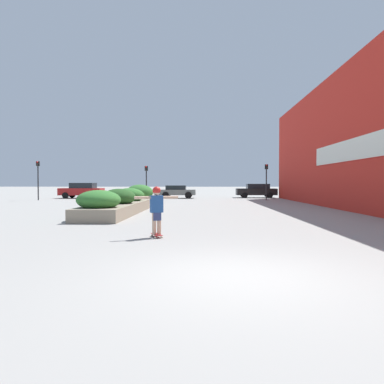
# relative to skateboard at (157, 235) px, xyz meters

# --- Properties ---
(ground_plane) EXTENTS (300.00, 300.00, 0.00)m
(ground_plane) POSITION_rel_skateboard_xyz_m (2.01, -4.19, -0.07)
(ground_plane) COLOR gray
(building_wall_right) EXTENTS (0.67, 34.33, 8.61)m
(building_wall_right) POSITION_rel_skateboard_xyz_m (9.93, 10.05, 4.23)
(building_wall_right) COLOR red
(building_wall_right) RESTS_ON ground_plane
(planter_box) EXTENTS (2.03, 11.52, 1.51)m
(planter_box) POSITION_rel_skateboard_xyz_m (-3.03, 9.07, 0.52)
(planter_box) COLOR gray
(planter_box) RESTS_ON ground_plane
(skateboard) EXTENTS (0.43, 0.64, 0.09)m
(skateboard) POSITION_rel_skateboard_xyz_m (0.00, 0.00, 0.00)
(skateboard) COLOR maroon
(skateboard) RESTS_ON ground_plane
(skateboarder) EXTENTS (1.26, 0.59, 1.42)m
(skateboarder) POSITION_rel_skateboard_xyz_m (-0.00, 0.00, 0.88)
(skateboarder) COLOR tan
(skateboarder) RESTS_ON skateboard
(car_leftmost) EXTENTS (4.45, 2.07, 1.64)m
(car_leftmost) POSITION_rel_skateboard_xyz_m (-11.54, 26.08, 0.79)
(car_leftmost) COLOR maroon
(car_leftmost) RESTS_ON ground_plane
(car_center_left) EXTENTS (3.84, 2.04, 1.37)m
(car_center_left) POSITION_rel_skateboard_xyz_m (-1.35, 26.34, 0.68)
(car_center_left) COLOR slate
(car_center_left) RESTS_ON ground_plane
(car_center_right) EXTENTS (4.37, 1.96, 1.54)m
(car_center_right) POSITION_rel_skateboard_xyz_m (7.35, 28.01, 0.73)
(car_center_right) COLOR black
(car_center_right) RESTS_ON ground_plane
(car_rightmost) EXTENTS (4.00, 1.96, 1.56)m
(car_rightmost) POSITION_rel_skateboard_xyz_m (16.23, 27.60, 0.74)
(car_rightmost) COLOR #BCBCC1
(car_rightmost) RESTS_ON ground_plane
(traffic_light_left) EXTENTS (0.28, 0.30, 3.24)m
(traffic_light_left) POSITION_rel_skateboard_xyz_m (-3.97, 22.15, 2.16)
(traffic_light_left) COLOR black
(traffic_light_left) RESTS_ON ground_plane
(traffic_light_right) EXTENTS (0.28, 0.30, 3.38)m
(traffic_light_right) POSITION_rel_skateboard_xyz_m (7.36, 22.26, 2.25)
(traffic_light_right) COLOR black
(traffic_light_right) RESTS_ON ground_plane
(traffic_light_far_left) EXTENTS (0.28, 0.30, 3.68)m
(traffic_light_far_left) POSITION_rel_skateboard_xyz_m (-14.18, 21.70, 2.42)
(traffic_light_far_left) COLOR black
(traffic_light_far_left) RESTS_ON ground_plane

